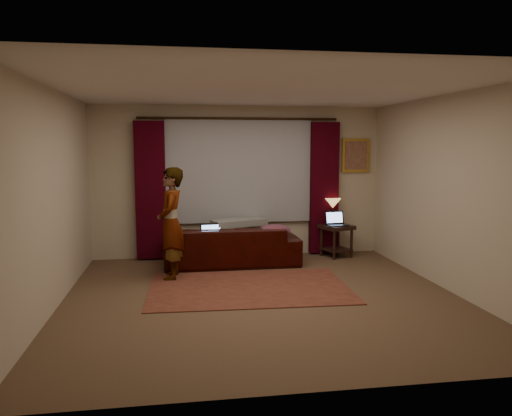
{
  "coord_description": "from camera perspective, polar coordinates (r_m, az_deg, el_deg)",
  "views": [
    {
      "loc": [
        -1.04,
        -6.08,
        1.92
      ],
      "look_at": [
        0.1,
        1.2,
        1.0
      ],
      "focal_mm": 35.0,
      "sensor_mm": 36.0,
      "label": 1
    }
  ],
  "objects": [
    {
      "name": "floor",
      "position": [
        6.47,
        0.78,
        -10.21
      ],
      "size": [
        5.0,
        5.0,
        0.01
      ],
      "primitive_type": "cube",
      "color": "brown",
      "rests_on": "ground"
    },
    {
      "name": "ceiling",
      "position": [
        6.21,
        0.82,
        13.4
      ],
      "size": [
        5.0,
        5.0,
        0.02
      ],
      "primitive_type": "cube",
      "color": "silver",
      "rests_on": "ground"
    },
    {
      "name": "wall_back",
      "position": [
        8.67,
        -1.98,
        3.01
      ],
      "size": [
        5.0,
        0.02,
        2.6
      ],
      "primitive_type": "cube",
      "color": "beige",
      "rests_on": "ground"
    },
    {
      "name": "wall_front",
      "position": [
        3.78,
        7.19,
        -2.39
      ],
      "size": [
        5.0,
        0.02,
        2.6
      ],
      "primitive_type": "cube",
      "color": "beige",
      "rests_on": "ground"
    },
    {
      "name": "wall_left",
      "position": [
        6.29,
        -22.28,
        0.92
      ],
      "size": [
        0.02,
        5.0,
        2.6
      ],
      "primitive_type": "cube",
      "color": "beige",
      "rests_on": "ground"
    },
    {
      "name": "wall_right",
      "position": [
        7.07,
        21.22,
        1.59
      ],
      "size": [
        0.02,
        5.0,
        2.6
      ],
      "primitive_type": "cube",
      "color": "beige",
      "rests_on": "ground"
    },
    {
      "name": "sheer_curtain",
      "position": [
        8.6,
        -1.94,
        4.31
      ],
      "size": [
        2.5,
        0.05,
        1.8
      ],
      "primitive_type": "cube",
      "color": "#9F9EA6",
      "rests_on": "wall_back"
    },
    {
      "name": "drape_left",
      "position": [
        8.52,
        -11.96,
        1.98
      ],
      "size": [
        0.5,
        0.14,
        2.3
      ],
      "primitive_type": "cube",
      "color": "#33010C",
      "rests_on": "floor"
    },
    {
      "name": "drape_right",
      "position": [
        8.88,
        7.77,
        2.27
      ],
      "size": [
        0.5,
        0.14,
        2.3
      ],
      "primitive_type": "cube",
      "color": "#33010C",
      "rests_on": "floor"
    },
    {
      "name": "curtain_rod",
      "position": [
        8.55,
        -1.93,
        10.2
      ],
      "size": [
        0.04,
        0.04,
        3.4
      ],
      "primitive_type": "cylinder",
      "color": "black",
      "rests_on": "wall_back"
    },
    {
      "name": "picture_frame",
      "position": [
        9.11,
        11.32,
        5.91
      ],
      "size": [
        0.5,
        0.04,
        0.6
      ],
      "primitive_type": "cube",
      "color": "gold",
      "rests_on": "wall_back"
    },
    {
      "name": "sofa",
      "position": [
        8.09,
        -2.79,
        -3.46
      ],
      "size": [
        2.17,
        0.94,
        0.87
      ],
      "primitive_type": "imported",
      "rotation": [
        0.0,
        0.0,
        3.14
      ],
      "color": "black",
      "rests_on": "floor"
    },
    {
      "name": "throw_blanket",
      "position": [
        8.31,
        -1.95,
        -0.04
      ],
      "size": [
        0.98,
        0.65,
        0.11
      ],
      "primitive_type": "cube",
      "rotation": [
        0.0,
        0.0,
        0.34
      ],
      "color": "gray",
      "rests_on": "sofa"
    },
    {
      "name": "clothing_pile",
      "position": [
        8.04,
        2.12,
        -2.72
      ],
      "size": [
        0.63,
        0.56,
        0.22
      ],
      "primitive_type": "ellipsoid",
      "rotation": [
        0.0,
        0.0,
        -0.34
      ],
      "color": "brown",
      "rests_on": "sofa"
    },
    {
      "name": "laptop_sofa",
      "position": [
        7.87,
        -4.98,
        -2.86
      ],
      "size": [
        0.39,
        0.41,
        0.25
      ],
      "primitive_type": null,
      "rotation": [
        0.0,
        0.0,
        0.13
      ],
      "color": "black",
      "rests_on": "sofa"
    },
    {
      "name": "area_rug",
      "position": [
        6.86,
        -0.78,
        -9.1
      ],
      "size": [
        2.75,
        1.88,
        0.01
      ],
      "primitive_type": "cube",
      "rotation": [
        0.0,
        0.0,
        -0.03
      ],
      "color": "brown",
      "rests_on": "floor"
    },
    {
      "name": "end_table",
      "position": [
        8.8,
        9.16,
        -3.73
      ],
      "size": [
        0.61,
        0.61,
        0.56
      ],
      "primitive_type": "cube",
      "rotation": [
        0.0,
        0.0,
        0.34
      ],
      "color": "black",
      "rests_on": "floor"
    },
    {
      "name": "tiffany_lamp",
      "position": [
        8.87,
        8.76,
        -0.35
      ],
      "size": [
        0.38,
        0.38,
        0.45
      ],
      "primitive_type": null,
      "rotation": [
        0.0,
        0.0,
        0.49
      ],
      "color": "olive",
      "rests_on": "end_table"
    },
    {
      "name": "laptop_table",
      "position": [
        8.67,
        9.27,
        -1.22
      ],
      "size": [
        0.37,
        0.4,
        0.24
      ],
      "primitive_type": null,
      "rotation": [
        0.0,
        0.0,
        0.12
      ],
      "color": "black",
      "rests_on": "end_table"
    },
    {
      "name": "person",
      "position": [
        7.28,
        -9.69,
        -1.76
      ],
      "size": [
        0.5,
        0.5,
        1.62
      ],
      "primitive_type": "imported",
      "rotation": [
        0.0,
        0.0,
        -1.63
      ],
      "color": "gray",
      "rests_on": "floor"
    }
  ]
}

